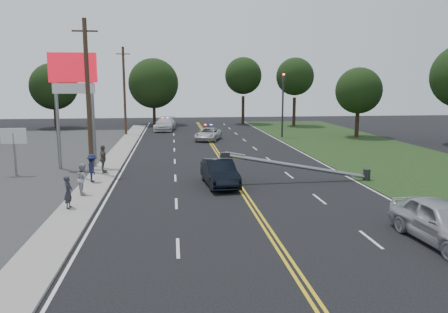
{
  "coord_description": "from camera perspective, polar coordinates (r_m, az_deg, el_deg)",
  "views": [
    {
      "loc": [
        -3.8,
        -17.26,
        5.95
      ],
      "look_at": [
        -0.84,
        7.82,
        1.7
      ],
      "focal_mm": 35.0,
      "sensor_mm": 36.0,
      "label": 1
    }
  ],
  "objects": [
    {
      "name": "utility_pole_mid",
      "position": [
        29.77,
        -17.33,
        7.46
      ],
      "size": [
        1.6,
        0.28,
        10.0
      ],
      "color": "#382619",
      "rests_on": "ground"
    },
    {
      "name": "traffic_signal",
      "position": [
        48.81,
        7.69,
        7.42
      ],
      "size": [
        0.28,
        0.41,
        7.05
      ],
      "color": "#2D2D30",
      "rests_on": "ground"
    },
    {
      "name": "pylon_sign",
      "position": [
        31.97,
        -19.07,
        9.12
      ],
      "size": [
        3.2,
        0.35,
        8.0
      ],
      "color": "gray",
      "rests_on": "ground"
    },
    {
      "name": "utility_pole_far",
      "position": [
        51.55,
        -12.88,
        8.35
      ],
      "size": [
        1.6,
        0.28,
        10.0
      ],
      "color": "#382619",
      "rests_on": "ground"
    },
    {
      "name": "tree_6",
      "position": [
        63.92,
        -9.2,
        9.4
      ],
      "size": [
        7.09,
        7.09,
        9.47
      ],
      "color": "black",
      "rests_on": "ground"
    },
    {
      "name": "bystander_b",
      "position": [
        24.27,
        -17.92,
        -2.8
      ],
      "size": [
        0.85,
        0.96,
        1.67
      ],
      "primitive_type": "imported",
      "rotation": [
        0.0,
        0.0,
        1.88
      ],
      "color": "#ACACB0",
      "rests_on": "sidewalk"
    },
    {
      "name": "tree_9",
      "position": [
        50.74,
        17.18,
        8.21
      ],
      "size": [
        5.06,
        5.06,
        7.68
      ],
      "color": "black",
      "rests_on": "ground"
    },
    {
      "name": "sidewalk",
      "position": [
        28.27,
        -15.96,
        -2.85
      ],
      "size": [
        1.8,
        70.0,
        0.12
      ],
      "primitive_type": "cube",
      "color": "gray",
      "rests_on": "ground"
    },
    {
      "name": "ground",
      "position": [
        18.65,
        5.46,
        -9.1
      ],
      "size": [
        120.0,
        120.0,
        0.0
      ],
      "primitive_type": "plane",
      "color": "black",
      "rests_on": "ground"
    },
    {
      "name": "emergency_b",
      "position": [
        56.07,
        -7.71,
        4.22
      ],
      "size": [
        3.0,
        5.94,
        1.65
      ],
      "primitive_type": "imported",
      "rotation": [
        0.0,
        0.0,
        -0.12
      ],
      "color": "silver",
      "rests_on": "ground"
    },
    {
      "name": "centerline_yellow",
      "position": [
        28.16,
        1.18,
        -2.63
      ],
      "size": [
        0.36,
        80.0,
        0.0
      ],
      "primitive_type": "cube",
      "color": "gold",
      "rests_on": "ground"
    },
    {
      "name": "bystander_a",
      "position": [
        21.84,
        -19.66,
        -4.41
      ],
      "size": [
        0.43,
        0.6,
        1.55
      ],
      "primitive_type": "imported",
      "rotation": [
        0.0,
        0.0,
        1.45
      ],
      "color": "#2B2A32",
      "rests_on": "sidewalk"
    },
    {
      "name": "fallen_streetlight",
      "position": [
        26.97,
        10.63,
        -1.37
      ],
      "size": [
        9.36,
        0.44,
        1.91
      ],
      "color": "#2D2D30",
      "rests_on": "ground"
    },
    {
      "name": "grass_verge",
      "position": [
        32.83,
        25.23,
        -1.8
      ],
      "size": [
        12.0,
        80.0,
        0.01
      ],
      "primitive_type": "cube",
      "color": "black",
      "rests_on": "ground"
    },
    {
      "name": "waiting_sedan",
      "position": [
        18.44,
        26.61,
        -7.63
      ],
      "size": [
        2.26,
        4.96,
        1.65
      ],
      "primitive_type": "imported",
      "rotation": [
        0.0,
        0.0,
        0.06
      ],
      "color": "#ACAEB4",
      "rests_on": "ground"
    },
    {
      "name": "bystander_c",
      "position": [
        27.16,
        -16.83,
        -1.45
      ],
      "size": [
        0.9,
        1.21,
        1.67
      ],
      "primitive_type": "imported",
      "rotation": [
        0.0,
        0.0,
        1.86
      ],
      "color": "#191D3E",
      "rests_on": "sidewalk"
    },
    {
      "name": "tree_7",
      "position": [
        64.82,
        2.53,
        10.47
      ],
      "size": [
        5.37,
        5.37,
        9.71
      ],
      "color": "black",
      "rests_on": "ground"
    },
    {
      "name": "tree_5",
      "position": [
        62.82,
        -21.35,
        8.51
      ],
      "size": [
        6.17,
        6.17,
        8.61
      ],
      "color": "black",
      "rests_on": "ground"
    },
    {
      "name": "crashed_sedan",
      "position": [
        25.61,
        -0.58,
        -2.14
      ],
      "size": [
        2.03,
        4.75,
        1.52
      ],
      "primitive_type": "imported",
      "rotation": [
        0.0,
        0.0,
        0.09
      ],
      "color": "black",
      "rests_on": "ground"
    },
    {
      "name": "small_sign",
      "position": [
        31.2,
        -25.77,
        1.94
      ],
      "size": [
        1.6,
        0.14,
        3.1
      ],
      "color": "gray",
      "rests_on": "ground"
    },
    {
      "name": "bystander_d",
      "position": [
        29.74,
        -15.51,
        -0.31
      ],
      "size": [
        0.63,
        1.14,
        1.83
      ],
      "primitive_type": "imported",
      "rotation": [
        0.0,
        0.0,
        1.75
      ],
      "color": "#5B5148",
      "rests_on": "sidewalk"
    },
    {
      "name": "tree_8",
      "position": [
        62.28,
        9.26,
        10.25
      ],
      "size": [
        5.22,
        5.22,
        9.48
      ],
      "color": "black",
      "rests_on": "ground"
    },
    {
      "name": "emergency_a",
      "position": [
        46.1,
        -2.06,
        2.94
      ],
      "size": [
        3.45,
        5.08,
        1.29
      ],
      "primitive_type": "imported",
      "rotation": [
        0.0,
        0.0,
        -0.31
      ],
      "color": "silver",
      "rests_on": "ground"
    }
  ]
}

